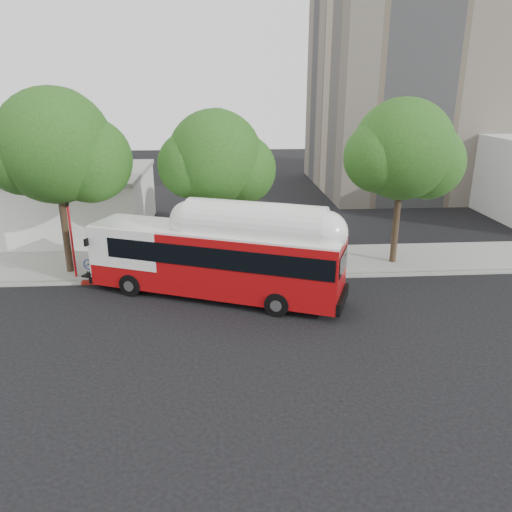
% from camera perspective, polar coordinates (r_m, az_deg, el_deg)
% --- Properties ---
extents(ground, '(120.00, 120.00, 0.00)m').
position_cam_1_polar(ground, '(22.73, -1.85, -6.38)').
color(ground, black).
rests_on(ground, ground).
extents(sidewalk, '(60.00, 5.00, 0.15)m').
position_cam_1_polar(sidewalk, '(28.71, -2.38, -0.69)').
color(sidewalk, gray).
rests_on(sidewalk, ground).
extents(curb_strip, '(60.00, 0.30, 0.15)m').
position_cam_1_polar(curb_strip, '(26.28, -2.20, -2.59)').
color(curb_strip, gray).
rests_on(curb_strip, ground).
extents(red_curb_segment, '(10.00, 0.32, 0.16)m').
position_cam_1_polar(red_curb_segment, '(26.36, -8.73, -2.72)').
color(red_curb_segment, maroon).
rests_on(red_curb_segment, ground).
extents(street_tree_left, '(6.67, 5.80, 9.74)m').
position_cam_1_polar(street_tree_left, '(27.41, -20.99, 11.21)').
color(street_tree_left, '#2D2116').
rests_on(street_tree_left, ground).
extents(street_tree_mid, '(5.75, 5.00, 8.62)m').
position_cam_1_polar(street_tree_mid, '(26.86, -3.81, 10.75)').
color(street_tree_mid, '#2D2116').
rests_on(street_tree_mid, ground).
extents(street_tree_right, '(6.21, 5.40, 9.18)m').
position_cam_1_polar(street_tree_right, '(28.49, 17.21, 11.15)').
color(street_tree_right, '#2D2116').
rests_on(street_tree_right, ground).
extents(low_commercial_bldg, '(16.20, 10.20, 4.25)m').
position_cam_1_polar(low_commercial_bldg, '(37.76, -24.68, 5.67)').
color(low_commercial_bldg, silver).
rests_on(low_commercial_bldg, ground).
extents(transit_bus, '(12.94, 6.96, 3.86)m').
position_cam_1_polar(transit_bus, '(23.74, -4.53, -0.60)').
color(transit_bus, '#A00B0D').
rests_on(transit_bus, ground).
extents(signal_pole, '(0.12, 0.40, 4.18)m').
position_cam_1_polar(signal_pole, '(27.38, -20.30, 1.69)').
color(signal_pole, red).
rests_on(signal_pole, ground).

